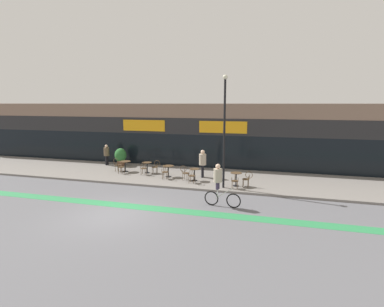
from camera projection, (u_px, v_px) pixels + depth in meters
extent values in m
plane|color=#5B5B60|center=(113.00, 215.00, 13.00)|extent=(120.00, 120.00, 0.00)
cube|color=slate|center=(170.00, 175.00, 19.88)|extent=(40.00, 5.50, 0.12)
cube|color=#7F6656|center=(189.00, 134.00, 24.01)|extent=(40.00, 4.00, 4.77)
cube|color=black|center=(182.00, 150.00, 22.31)|extent=(38.80, 0.10, 2.40)
cube|color=#232326|center=(182.00, 126.00, 22.03)|extent=(39.20, 0.14, 1.20)
cube|color=orange|center=(144.00, 125.00, 22.77)|extent=(3.42, 0.08, 0.84)
cube|color=orange|center=(223.00, 127.00, 21.16)|extent=(3.42, 0.08, 0.84)
cube|color=#2D844C|center=(127.00, 206.00, 14.15)|extent=(36.00, 0.70, 0.01)
cylinder|color=black|center=(125.00, 171.00, 20.69)|extent=(0.42, 0.42, 0.02)
cylinder|color=black|center=(125.00, 167.00, 20.63)|extent=(0.07, 0.07, 0.71)
cylinder|color=#4C3823|center=(125.00, 161.00, 20.57)|extent=(0.76, 0.76, 0.02)
cylinder|color=black|center=(147.00, 173.00, 20.31)|extent=(0.35, 0.35, 0.02)
cylinder|color=black|center=(147.00, 168.00, 20.25)|extent=(0.07, 0.07, 0.71)
cylinder|color=#4C3823|center=(147.00, 163.00, 20.19)|extent=(0.63, 0.63, 0.02)
cylinder|color=black|center=(168.00, 177.00, 19.23)|extent=(0.39, 0.39, 0.02)
cylinder|color=black|center=(168.00, 171.00, 19.17)|extent=(0.07, 0.07, 0.70)
cylinder|color=#4C3823|center=(168.00, 166.00, 19.11)|extent=(0.71, 0.71, 0.02)
cylinder|color=black|center=(194.00, 180.00, 18.27)|extent=(0.34, 0.34, 0.02)
cylinder|color=black|center=(194.00, 175.00, 18.22)|extent=(0.07, 0.07, 0.72)
cylinder|color=#4C3823|center=(194.00, 169.00, 18.16)|extent=(0.62, 0.62, 0.02)
cylinder|color=black|center=(236.00, 186.00, 17.10)|extent=(0.35, 0.35, 0.02)
cylinder|color=black|center=(236.00, 180.00, 17.03)|extent=(0.07, 0.07, 0.75)
cylinder|color=#4C3823|center=(236.00, 173.00, 16.97)|extent=(0.64, 0.64, 0.02)
cylinder|color=#4C3823|center=(121.00, 167.00, 20.10)|extent=(0.43, 0.43, 0.03)
cylinder|color=#4C3823|center=(121.00, 170.00, 20.31)|extent=(0.03, 0.03, 0.42)
cylinder|color=#4C3823|center=(124.00, 170.00, 20.22)|extent=(0.03, 0.03, 0.42)
cylinder|color=#4C3823|center=(118.00, 171.00, 20.05)|extent=(0.03, 0.03, 0.42)
cylinder|color=#4C3823|center=(122.00, 171.00, 19.96)|extent=(0.03, 0.03, 0.42)
torus|color=#4C3823|center=(120.00, 164.00, 19.90)|extent=(0.06, 0.41, 0.41)
cylinder|color=#4C3823|center=(118.00, 166.00, 19.97)|extent=(0.03, 0.03, 0.23)
cylinder|color=#4C3823|center=(122.00, 166.00, 19.86)|extent=(0.03, 0.03, 0.23)
cylinder|color=#4C3823|center=(118.00, 165.00, 20.76)|extent=(0.45, 0.45, 0.03)
cylinder|color=#4C3823|center=(121.00, 168.00, 20.88)|extent=(0.03, 0.03, 0.42)
cylinder|color=#4C3823|center=(119.00, 169.00, 20.62)|extent=(0.03, 0.03, 0.42)
cylinder|color=#4C3823|center=(118.00, 168.00, 20.98)|extent=(0.03, 0.03, 0.42)
cylinder|color=#4C3823|center=(115.00, 168.00, 20.73)|extent=(0.03, 0.03, 0.42)
torus|color=#4C3823|center=(116.00, 161.00, 20.79)|extent=(0.41, 0.08, 0.41)
cylinder|color=#4C3823|center=(117.00, 163.00, 20.96)|extent=(0.03, 0.03, 0.23)
cylinder|color=#4C3823|center=(114.00, 163.00, 20.65)|extent=(0.03, 0.03, 0.23)
cylinder|color=#4C3823|center=(144.00, 168.00, 19.72)|extent=(0.43, 0.43, 0.03)
cylinder|color=#4C3823|center=(143.00, 171.00, 19.92)|extent=(0.03, 0.03, 0.42)
cylinder|color=#4C3823|center=(147.00, 171.00, 19.86)|extent=(0.03, 0.03, 0.42)
cylinder|color=#4C3823|center=(141.00, 172.00, 19.65)|extent=(0.03, 0.03, 0.42)
cylinder|color=#4C3823|center=(145.00, 172.00, 19.59)|extent=(0.03, 0.03, 0.42)
torus|color=#4C3823|center=(143.00, 165.00, 19.51)|extent=(0.05, 0.41, 0.41)
cylinder|color=#4C3823|center=(140.00, 167.00, 19.57)|extent=(0.03, 0.03, 0.23)
cylinder|color=#4C3823|center=(145.00, 167.00, 19.50)|extent=(0.03, 0.03, 0.23)
cylinder|color=#4C3823|center=(155.00, 167.00, 20.09)|extent=(0.45, 0.45, 0.03)
cylinder|color=#4C3823|center=(152.00, 171.00, 20.01)|extent=(0.03, 0.03, 0.42)
cylinder|color=#4C3823|center=(153.00, 170.00, 20.29)|extent=(0.03, 0.03, 0.42)
cylinder|color=#4C3823|center=(156.00, 171.00, 19.98)|extent=(0.03, 0.03, 0.42)
cylinder|color=#4C3823|center=(157.00, 170.00, 20.25)|extent=(0.03, 0.03, 0.42)
torus|color=#4C3823|center=(157.00, 163.00, 20.03)|extent=(0.41, 0.09, 0.41)
cylinder|color=#4C3823|center=(157.00, 166.00, 19.88)|extent=(0.03, 0.03, 0.23)
cylinder|color=#4C3823|center=(158.00, 165.00, 20.22)|extent=(0.03, 0.03, 0.23)
cylinder|color=#4C3823|center=(165.00, 172.00, 18.63)|extent=(0.43, 0.43, 0.03)
cylinder|color=#4C3823|center=(164.00, 175.00, 18.83)|extent=(0.03, 0.03, 0.42)
cylinder|color=#4C3823|center=(168.00, 175.00, 18.78)|extent=(0.03, 0.03, 0.42)
cylinder|color=#4C3823|center=(163.00, 176.00, 18.56)|extent=(0.03, 0.03, 0.42)
cylinder|color=#4C3823|center=(167.00, 176.00, 18.51)|extent=(0.03, 0.03, 0.42)
torus|color=#4C3823|center=(164.00, 169.00, 18.43)|extent=(0.07, 0.41, 0.41)
cylinder|color=#4C3823|center=(162.00, 171.00, 18.48)|extent=(0.03, 0.03, 0.23)
cylinder|color=#4C3823|center=(167.00, 171.00, 18.42)|extent=(0.03, 0.03, 0.23)
cylinder|color=#4C3823|center=(192.00, 176.00, 17.68)|extent=(0.44, 0.44, 0.03)
cylinder|color=#4C3823|center=(191.00, 179.00, 17.90)|extent=(0.03, 0.03, 0.42)
cylinder|color=#4C3823|center=(195.00, 179.00, 17.80)|extent=(0.03, 0.03, 0.42)
cylinder|color=#4C3823|center=(189.00, 180.00, 17.64)|extent=(0.03, 0.03, 0.42)
cylinder|color=#4C3823|center=(193.00, 180.00, 17.54)|extent=(0.03, 0.03, 0.42)
torus|color=#4C3823|center=(191.00, 172.00, 17.48)|extent=(0.07, 0.41, 0.41)
cylinder|color=#4C3823|center=(188.00, 174.00, 17.57)|extent=(0.03, 0.03, 0.23)
cylinder|color=#4C3823|center=(194.00, 175.00, 17.44)|extent=(0.03, 0.03, 0.23)
cylinder|color=#4C3823|center=(186.00, 173.00, 18.35)|extent=(0.45, 0.45, 0.03)
cylinder|color=#4C3823|center=(189.00, 176.00, 18.46)|extent=(0.03, 0.03, 0.42)
cylinder|color=#4C3823|center=(187.00, 177.00, 18.21)|extent=(0.03, 0.03, 0.42)
cylinder|color=#4C3823|center=(185.00, 176.00, 18.57)|extent=(0.03, 0.03, 0.42)
cylinder|color=#4C3823|center=(183.00, 177.00, 18.31)|extent=(0.03, 0.03, 0.42)
torus|color=#4C3823|center=(183.00, 169.00, 18.37)|extent=(0.41, 0.08, 0.41)
cylinder|color=#4C3823|center=(184.00, 170.00, 18.55)|extent=(0.03, 0.03, 0.23)
cylinder|color=#4C3823|center=(182.00, 171.00, 18.24)|extent=(0.03, 0.03, 0.23)
cylinder|color=#4C3823|center=(235.00, 181.00, 16.50)|extent=(0.45, 0.45, 0.03)
cylinder|color=#4C3823|center=(232.00, 184.00, 16.69)|extent=(0.03, 0.03, 0.42)
cylinder|color=#4C3823|center=(237.00, 184.00, 16.66)|extent=(0.03, 0.03, 0.42)
cylinder|color=#4C3823|center=(232.00, 185.00, 16.42)|extent=(0.03, 0.03, 0.42)
cylinder|color=#4C3823|center=(237.00, 186.00, 16.39)|extent=(0.03, 0.03, 0.42)
torus|color=#4C3823|center=(235.00, 177.00, 16.29)|extent=(0.09, 0.41, 0.41)
cylinder|color=#4C3823|center=(232.00, 179.00, 16.34)|extent=(0.03, 0.03, 0.23)
cylinder|color=#4C3823|center=(238.00, 180.00, 16.29)|extent=(0.03, 0.03, 0.23)
cylinder|color=#4C3823|center=(246.00, 179.00, 16.88)|extent=(0.42, 0.42, 0.03)
cylinder|color=#4C3823|center=(243.00, 183.00, 16.83)|extent=(0.03, 0.03, 0.42)
cylinder|color=#4C3823|center=(244.00, 182.00, 17.09)|extent=(0.03, 0.03, 0.42)
cylinder|color=#4C3823|center=(248.00, 184.00, 16.74)|extent=(0.03, 0.03, 0.42)
cylinder|color=#4C3823|center=(249.00, 183.00, 17.00)|extent=(0.03, 0.03, 0.42)
torus|color=#4C3823|center=(249.00, 175.00, 16.78)|extent=(0.41, 0.05, 0.41)
cylinder|color=#4C3823|center=(248.00, 178.00, 16.65)|extent=(0.03, 0.03, 0.23)
cylinder|color=#4C3823|center=(249.00, 177.00, 16.96)|extent=(0.03, 0.03, 0.23)
cylinder|color=brown|center=(121.00, 163.00, 22.66)|extent=(0.55, 0.55, 0.43)
ellipsoid|color=#28662D|center=(121.00, 155.00, 22.56)|extent=(0.88, 0.88, 1.06)
cylinder|color=black|center=(224.00, 135.00, 16.28)|extent=(0.12, 0.12, 5.96)
sphere|color=beige|center=(225.00, 77.00, 15.77)|extent=(0.26, 0.26, 0.26)
torus|color=black|center=(234.00, 201.00, 13.80)|extent=(0.69, 0.12, 0.69)
torus|color=black|center=(211.00, 198.00, 14.18)|extent=(0.69, 0.12, 0.69)
cylinder|color=silver|center=(224.00, 194.00, 13.92)|extent=(0.83, 0.13, 0.62)
cylinder|color=silver|center=(218.00, 194.00, 14.03)|extent=(0.04, 0.04, 0.48)
cylinder|color=silver|center=(233.00, 188.00, 13.72)|extent=(0.08, 0.48, 0.03)
cylinder|color=#382D47|center=(218.00, 185.00, 14.04)|extent=(0.15, 0.15, 0.34)
cylinder|color=#382D47|center=(217.00, 186.00, 13.89)|extent=(0.15, 0.15, 0.34)
cylinder|color=#B2A38E|center=(218.00, 175.00, 13.89)|extent=(0.44, 0.44, 0.62)
sphere|color=beige|center=(218.00, 166.00, 13.81)|extent=(0.23, 0.23, 0.23)
cylinder|color=black|center=(108.00, 160.00, 22.95)|extent=(0.17, 0.17, 0.72)
cylinder|color=black|center=(106.00, 160.00, 22.81)|extent=(0.17, 0.17, 0.72)
cylinder|color=brown|center=(106.00, 152.00, 22.77)|extent=(0.48, 0.48, 0.62)
sphere|color=beige|center=(106.00, 146.00, 22.70)|extent=(0.23, 0.23, 0.23)
cylinder|color=black|center=(203.00, 171.00, 19.16)|extent=(0.18, 0.18, 0.80)
cylinder|color=black|center=(202.00, 171.00, 18.99)|extent=(0.18, 0.18, 0.80)
cylinder|color=#B2A38E|center=(203.00, 159.00, 18.95)|extent=(0.52, 0.52, 0.70)
sphere|color=beige|center=(203.00, 152.00, 18.87)|extent=(0.26, 0.26, 0.26)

